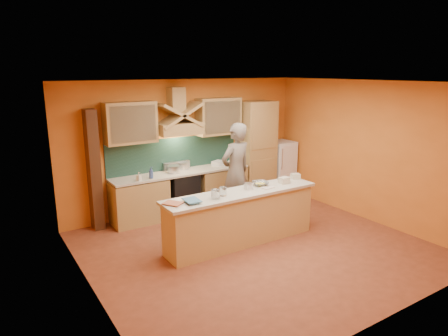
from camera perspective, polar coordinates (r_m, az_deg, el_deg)
floor at (r=7.08m, az=4.53°, el=-11.19°), size 5.50×5.00×0.01m
ceiling at (r=6.41m, az=5.01°, el=12.10°), size 5.50×5.00×0.01m
wall_back at (r=8.68m, az=-5.31°, el=3.25°), size 5.50×0.02×2.80m
wall_front at (r=4.95m, az=22.68°, el=-6.06°), size 5.50×0.02×2.80m
wall_left at (r=5.45m, az=-18.96°, el=-3.93°), size 0.02×5.00×2.80m
wall_right at (r=8.53m, az=19.63°, el=2.30°), size 0.02×5.00×2.80m
base_cabinet_left at (r=8.16m, az=-12.00°, el=-4.73°), size 1.10×0.60×0.86m
base_cabinet_right at (r=8.97m, az=-0.60°, el=-2.72°), size 1.10×0.60×0.86m
counter_top at (r=8.39m, az=-6.11°, el=-0.64°), size 3.00×0.62×0.04m
stove at (r=8.52m, az=-6.03°, el=-3.57°), size 0.60×0.58×0.90m
backsplash at (r=8.56m, az=-7.03°, el=2.04°), size 3.00×0.03×0.70m
range_hood at (r=8.25m, az=-6.43°, el=5.63°), size 0.92×0.50×0.24m
hood_chimney at (r=8.28m, az=-6.85°, el=9.69°), size 0.30×0.30×0.50m
upper_cabinet_left at (r=7.91m, az=-13.24°, el=6.31°), size 1.00×0.35×0.80m
upper_cabinet_right at (r=8.78m, az=-0.78°, el=7.40°), size 1.00×0.35×0.80m
pantry_column at (r=9.34m, az=4.60°, el=2.47°), size 0.80×0.60×2.30m
fridge at (r=9.92m, az=8.00°, el=0.09°), size 0.58×0.60×1.30m
trim_column_left at (r=7.88m, az=-18.09°, el=-0.35°), size 0.20×0.30×2.30m
island_body at (r=7.07m, az=2.47°, el=-7.30°), size 2.80×0.55×0.88m
island_top at (r=6.91m, az=2.51°, el=-3.59°), size 2.90×0.62×0.05m
person at (r=8.03m, az=1.70°, el=-0.55°), size 0.79×0.58×1.98m
pot_large at (r=8.31m, az=-7.21°, el=-0.32°), size 0.32×0.32×0.14m
pot_small at (r=8.55m, az=-5.83°, el=0.14°), size 0.22×0.22×0.14m
soap_bottle_a at (r=7.79m, az=-12.07°, el=-1.22°), size 0.10×0.10×0.17m
soap_bottle_b at (r=7.93m, az=-10.38°, el=-0.65°), size 0.12×0.12×0.23m
bowl_back at (r=9.02m, az=1.23°, el=0.81°), size 0.27×0.27×0.07m
dish_rack at (r=8.90m, az=-0.81°, el=0.73°), size 0.32×0.29×0.09m
book_lower at (r=6.23m, az=-7.83°, el=-5.34°), size 0.34×0.36×0.03m
book_upper at (r=6.32m, az=-5.59°, el=-4.78°), size 0.26×0.34×0.02m
jar_large at (r=6.50m, az=-1.22°, el=-3.77°), size 0.17×0.17×0.16m
jar_small at (r=6.65m, az=-0.14°, el=-3.37°), size 0.15×0.15×0.15m
kitchen_scale at (r=7.02m, az=3.49°, el=-2.69°), size 0.13×0.13×0.10m
mixing_bowl at (r=7.27m, az=5.21°, el=-2.24°), size 0.37×0.37×0.07m
cloth at (r=7.15m, az=6.22°, el=-2.78°), size 0.25×0.20×0.02m
grocery_bag_a at (r=7.46m, az=8.61°, el=-1.74°), size 0.18×0.14×0.12m
grocery_bag_b at (r=7.80m, az=10.17°, el=-1.18°), size 0.20×0.17×0.10m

